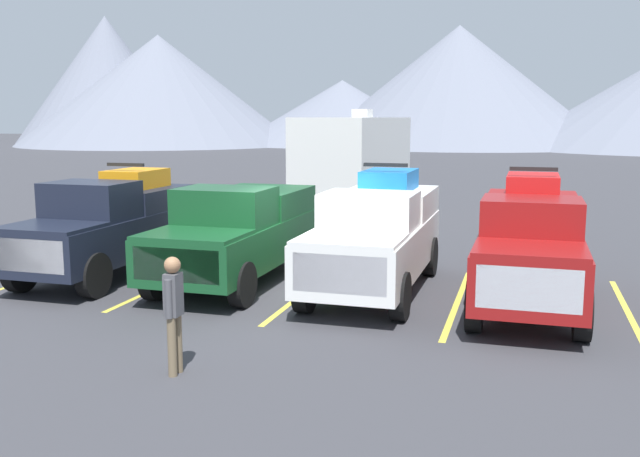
{
  "coord_description": "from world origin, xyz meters",
  "views": [
    {
      "loc": [
        4.41,
        -13.62,
        3.69
      ],
      "look_at": [
        0.0,
        1.39,
        1.2
      ],
      "focal_mm": 39.37,
      "sensor_mm": 36.0,
      "label": 1
    }
  ],
  "objects_px": {
    "pickup_truck_d": "(530,243)",
    "person_a": "(174,307)",
    "pickup_truck_b": "(238,231)",
    "pickup_truck_c": "(377,233)",
    "pickup_truck_a": "(109,224)",
    "camper_trailer_a": "(354,162)"
  },
  "relations": [
    {
      "from": "pickup_truck_b",
      "to": "pickup_truck_c",
      "type": "distance_m",
      "value": 3.17
    },
    {
      "from": "pickup_truck_c",
      "to": "pickup_truck_d",
      "type": "xyz_separation_m",
      "value": [
        3.15,
        -0.35,
        0.01
      ]
    },
    {
      "from": "person_a",
      "to": "pickup_truck_d",
      "type": "bearing_deg",
      "value": 48.07
    },
    {
      "from": "pickup_truck_b",
      "to": "pickup_truck_d",
      "type": "distance_m",
      "value": 6.32
    },
    {
      "from": "pickup_truck_a",
      "to": "camper_trailer_a",
      "type": "relative_size",
      "value": 0.7
    },
    {
      "from": "pickup_truck_b",
      "to": "camper_trailer_a",
      "type": "height_order",
      "value": "camper_trailer_a"
    },
    {
      "from": "pickup_truck_b",
      "to": "person_a",
      "type": "distance_m",
      "value": 5.87
    },
    {
      "from": "pickup_truck_b",
      "to": "pickup_truck_c",
      "type": "height_order",
      "value": "pickup_truck_c"
    },
    {
      "from": "pickup_truck_a",
      "to": "pickup_truck_d",
      "type": "distance_m",
      "value": 9.46
    },
    {
      "from": "pickup_truck_b",
      "to": "person_a",
      "type": "xyz_separation_m",
      "value": [
        1.42,
        -5.7,
        -0.15
      ]
    },
    {
      "from": "pickup_truck_b",
      "to": "pickup_truck_d",
      "type": "bearing_deg",
      "value": -2.24
    },
    {
      "from": "pickup_truck_c",
      "to": "person_a",
      "type": "height_order",
      "value": "pickup_truck_c"
    },
    {
      "from": "pickup_truck_c",
      "to": "pickup_truck_d",
      "type": "bearing_deg",
      "value": -6.41
    },
    {
      "from": "pickup_truck_b",
      "to": "pickup_truck_c",
      "type": "relative_size",
      "value": 0.97
    },
    {
      "from": "pickup_truck_d",
      "to": "camper_trailer_a",
      "type": "xyz_separation_m",
      "value": [
        -6.09,
        10.36,
        0.85
      ]
    },
    {
      "from": "pickup_truck_a",
      "to": "camper_trailer_a",
      "type": "xyz_separation_m",
      "value": [
        3.38,
        10.37,
        0.87
      ]
    },
    {
      "from": "pickup_truck_a",
      "to": "pickup_truck_d",
      "type": "bearing_deg",
      "value": 0.08
    },
    {
      "from": "pickup_truck_b",
      "to": "person_a",
      "type": "height_order",
      "value": "pickup_truck_b"
    },
    {
      "from": "pickup_truck_d",
      "to": "person_a",
      "type": "xyz_separation_m",
      "value": [
        -4.9,
        -5.45,
        -0.24
      ]
    },
    {
      "from": "pickup_truck_a",
      "to": "pickup_truck_b",
      "type": "height_order",
      "value": "pickup_truck_a"
    },
    {
      "from": "pickup_truck_c",
      "to": "pickup_truck_d",
      "type": "height_order",
      "value": "pickup_truck_c"
    },
    {
      "from": "pickup_truck_c",
      "to": "camper_trailer_a",
      "type": "xyz_separation_m",
      "value": [
        -2.94,
        10.0,
        0.86
      ]
    }
  ]
}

